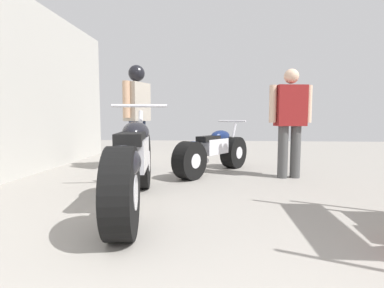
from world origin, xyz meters
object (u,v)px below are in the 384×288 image
motorcycle_maroon_cruiser (133,163)px  mechanic_with_helmet (137,108)px  motorcycle_black_naked (213,152)px  mechanic_in_blue (290,117)px

motorcycle_maroon_cruiser → mechanic_with_helmet: size_ratio=1.28×
motorcycle_maroon_cruiser → motorcycle_black_naked: 2.04m
motorcycle_maroon_cruiser → motorcycle_black_naked: bearing=67.9°
motorcycle_maroon_cruiser → motorcycle_black_naked: motorcycle_maroon_cruiser is taller
mechanic_in_blue → mechanic_with_helmet: 2.48m
mechanic_in_blue → mechanic_with_helmet: bearing=168.3°
motorcycle_maroon_cruiser → mechanic_with_helmet: (-0.52, 2.13, 0.61)m
motorcycle_black_naked → mechanic_in_blue: bearing=-13.1°
motorcycle_maroon_cruiser → mechanic_in_blue: 2.54m
motorcycle_black_naked → motorcycle_maroon_cruiser: bearing=-112.1°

